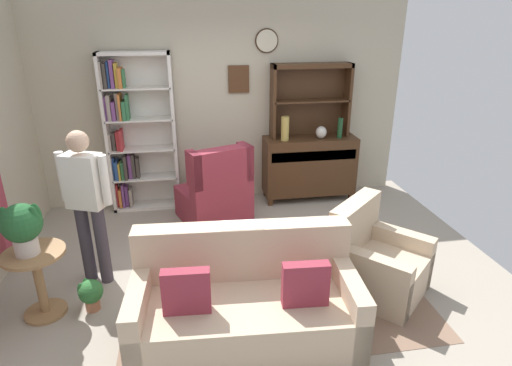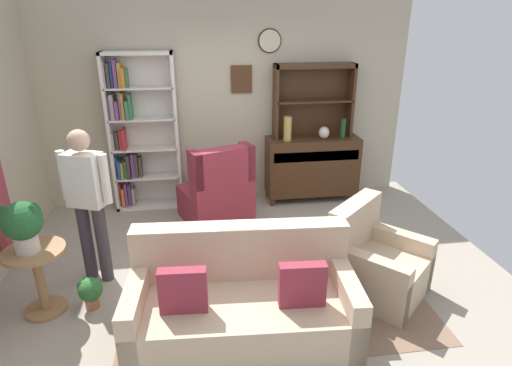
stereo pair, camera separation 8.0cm
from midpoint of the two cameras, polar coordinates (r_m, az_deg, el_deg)
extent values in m
cube|color=#9E9384|center=(4.46, -0.40, -12.57)|extent=(5.40, 4.60, 0.02)
cube|color=#BCB299|center=(5.91, -3.35, 10.91)|extent=(5.00, 0.06, 2.80)
cylinder|color=beige|center=(5.84, 2.29, 18.72)|extent=(0.28, 0.03, 0.28)
torus|color=#382314|center=(5.84, 2.29, 18.72)|extent=(0.31, 0.02, 0.31)
cube|color=#4C2D19|center=(5.83, -1.58, 13.91)|extent=(0.28, 0.03, 0.36)
cube|color=#846651|center=(4.24, 2.95, -14.43)|extent=(2.79, 1.90, 0.01)
cube|color=silver|center=(5.87, -18.72, 6.21)|extent=(0.04, 0.30, 2.10)
cube|color=silver|center=(5.77, -10.27, 6.78)|extent=(0.04, 0.30, 2.10)
cube|color=silver|center=(5.64, -15.54, 16.65)|extent=(0.90, 0.30, 0.04)
cube|color=silver|center=(6.14, -13.64, -2.79)|extent=(0.90, 0.30, 0.04)
cube|color=silver|center=(5.94, -14.41, 6.87)|extent=(0.90, 0.01, 2.10)
cube|color=silver|center=(5.99, -13.99, 0.91)|extent=(0.86, 0.30, 0.02)
cube|color=#B22D33|center=(6.11, -17.51, -1.42)|extent=(0.03, 0.11, 0.32)
cube|color=#CC7233|center=(6.11, -17.12, -1.69)|extent=(0.04, 0.19, 0.25)
cube|color=#723F7F|center=(6.09, -16.77, -1.35)|extent=(0.03, 0.20, 0.33)
cube|color=#723F7F|center=(6.09, -16.37, -1.48)|extent=(0.04, 0.10, 0.29)
cube|color=gray|center=(6.09, -15.87, -1.67)|extent=(0.04, 0.15, 0.24)
cube|color=silver|center=(5.86, -14.35, 4.61)|extent=(0.86, 0.30, 0.02)
cube|color=#284C8C|center=(5.97, -17.94, 2.04)|extent=(0.02, 0.11, 0.30)
cube|color=#284C8C|center=(5.97, -17.58, 1.87)|extent=(0.04, 0.22, 0.25)
cube|color=gold|center=(5.97, -17.23, 1.77)|extent=(0.02, 0.22, 0.23)
cube|color=#337247|center=(5.96, -16.87, 1.85)|extent=(0.04, 0.17, 0.24)
cube|color=#3F3833|center=(5.94, -16.47, 2.29)|extent=(0.04, 0.24, 0.33)
cube|color=#723F7F|center=(5.93, -15.98, 2.33)|extent=(0.04, 0.13, 0.33)
cube|color=#3F3833|center=(5.93, -15.55, 2.36)|extent=(0.04, 0.13, 0.33)
cube|color=#3F3833|center=(5.93, -15.02, 2.17)|extent=(0.04, 0.11, 0.28)
cube|color=silver|center=(5.76, -14.72, 8.45)|extent=(0.86, 0.30, 0.02)
cube|color=gray|center=(5.86, -18.34, 5.43)|extent=(0.03, 0.20, 0.22)
cube|color=#3F3833|center=(5.85, -17.94, 5.51)|extent=(0.04, 0.13, 0.23)
cube|color=#B22D33|center=(5.84, -17.44, 5.60)|extent=(0.04, 0.15, 0.25)
cube|color=#B22D33|center=(5.83, -17.05, 5.74)|extent=(0.03, 0.22, 0.27)
cube|color=silver|center=(5.68, -15.11, 12.41)|extent=(0.86, 0.30, 0.02)
cube|color=#723F7F|center=(5.76, -18.86, 9.65)|extent=(0.03, 0.16, 0.30)
cube|color=gray|center=(5.75, -18.47, 9.80)|extent=(0.04, 0.22, 0.32)
cube|color=#723F7F|center=(5.75, -17.91, 9.42)|extent=(0.04, 0.21, 0.24)
cube|color=gray|center=(5.74, -17.50, 9.97)|extent=(0.04, 0.13, 0.34)
cube|color=#CC7233|center=(5.73, -17.15, 9.96)|extent=(0.03, 0.22, 0.33)
cube|color=#337247|center=(5.73, -16.63, 9.55)|extent=(0.04, 0.24, 0.24)
cube|color=#337247|center=(5.72, -16.27, 9.96)|extent=(0.03, 0.19, 0.32)
cube|color=gray|center=(5.70, -19.39, 13.72)|extent=(0.02, 0.22, 0.32)
cube|color=#3F3833|center=(5.69, -18.97, 13.65)|extent=(0.04, 0.19, 0.30)
cube|color=#284C8C|center=(5.69, -18.60, 13.79)|extent=(0.03, 0.12, 0.32)
cube|color=#723F7F|center=(5.68, -18.14, 13.95)|extent=(0.04, 0.17, 0.34)
cube|color=gold|center=(5.67, -17.61, 13.78)|extent=(0.04, 0.16, 0.30)
cube|color=#CC7233|center=(5.67, -17.12, 13.55)|extent=(0.04, 0.23, 0.25)
cube|color=#337247|center=(5.66, -16.72, 13.49)|extent=(0.03, 0.12, 0.23)
cube|color=#422816|center=(6.09, 7.95, 2.39)|extent=(1.30, 0.45, 0.82)
cube|color=#422816|center=(5.97, 2.63, -2.59)|extent=(0.06, 0.06, 0.10)
cube|color=#422816|center=(6.29, 13.43, -1.87)|extent=(0.06, 0.06, 0.10)
cube|color=#422816|center=(6.28, 2.04, -1.29)|extent=(0.06, 0.06, 0.10)
cube|color=#422816|center=(6.59, 12.35, -0.67)|extent=(0.06, 0.06, 0.10)
cube|color=#352012|center=(5.83, 8.64, 3.58)|extent=(1.20, 0.01, 0.14)
cube|color=#422816|center=(5.81, 3.08, 10.92)|extent=(0.04, 0.26, 1.00)
cube|color=#422816|center=(6.10, 13.07, 10.93)|extent=(0.04, 0.26, 1.00)
cube|color=#422816|center=(5.87, 8.45, 15.48)|extent=(1.10, 0.26, 0.06)
cube|color=#422816|center=(5.93, 8.20, 10.97)|extent=(1.06, 0.26, 0.02)
cube|color=#422816|center=(6.05, 7.87, 11.19)|extent=(1.10, 0.01, 1.00)
cylinder|color=tan|center=(5.76, 4.70, 7.36)|extent=(0.11, 0.11, 0.33)
ellipsoid|color=beige|center=(5.92, 9.59, 6.75)|extent=(0.15, 0.15, 0.17)
cylinder|color=#194223|center=(5.97, 12.09, 7.25)|extent=(0.07, 0.07, 0.28)
cube|color=#C6AD8E|center=(3.59, -1.10, -17.96)|extent=(1.85, 0.97, 0.42)
cube|color=#C6AD8E|center=(3.60, -1.48, -9.11)|extent=(1.81, 0.32, 0.48)
cube|color=#C6AD8E|center=(3.59, -15.05, -16.95)|extent=(0.20, 0.86, 0.60)
cube|color=#C6AD8E|center=(3.67, 12.47, -15.82)|extent=(0.20, 0.86, 0.60)
cube|color=maroon|center=(3.27, -9.17, -14.21)|extent=(0.37, 0.12, 0.36)
cube|color=maroon|center=(3.31, 7.01, -13.55)|extent=(0.37, 0.12, 0.36)
cube|color=white|center=(3.48, -1.52, -5.68)|extent=(0.37, 0.20, 0.00)
cube|color=#C6AD8E|center=(4.29, 16.89, -11.79)|extent=(1.08, 1.08, 0.40)
cube|color=#C6AD8E|center=(4.17, 13.76, -5.48)|extent=(0.67, 0.64, 0.48)
cube|color=#C6AD8E|center=(4.01, 15.26, -12.89)|extent=(0.63, 0.67, 0.55)
cube|color=#C6AD8E|center=(4.50, 18.53, -9.20)|extent=(0.63, 0.67, 0.55)
cube|color=maroon|center=(5.53, -5.16, -2.90)|extent=(1.01, 1.02, 0.42)
cube|color=maroon|center=(5.07, -3.99, 1.26)|extent=(0.80, 0.46, 0.63)
cube|color=maroon|center=(5.22, -0.81, 2.99)|extent=(0.19, 0.30, 0.44)
cube|color=maroon|center=(4.95, -7.79, 1.76)|extent=(0.19, 0.30, 0.44)
cylinder|color=#997047|center=(4.11, -27.46, -8.22)|extent=(0.52, 0.52, 0.03)
cylinder|color=#997047|center=(4.27, -26.71, -11.95)|extent=(0.08, 0.08, 0.61)
cylinder|color=#997047|center=(4.42, -26.07, -15.08)|extent=(0.36, 0.36, 0.03)
cylinder|color=beige|center=(4.07, -28.16, -7.22)|extent=(0.19, 0.19, 0.15)
sphere|color=#235B2D|center=(3.98, -28.69, -4.53)|extent=(0.33, 0.33, 0.33)
ellipsoid|color=#235B2D|center=(3.90, -27.38, -4.15)|extent=(0.10, 0.06, 0.23)
ellipsoid|color=#235B2D|center=(4.00, -30.35, -4.08)|extent=(0.10, 0.06, 0.23)
ellipsoid|color=#235B2D|center=(3.95, -27.14, -3.79)|extent=(0.10, 0.06, 0.23)
cylinder|color=#AD6B4C|center=(4.28, -20.79, -14.89)|extent=(0.13, 0.13, 0.10)
sphere|color=#2D6B33|center=(4.20, -21.05, -13.33)|extent=(0.22, 0.22, 0.22)
ellipsoid|color=#2D6B33|center=(4.19, -22.17, -13.13)|extent=(0.06, 0.04, 0.15)
ellipsoid|color=#2D6B33|center=(4.25, -21.55, -12.57)|extent=(0.06, 0.04, 0.15)
cylinder|color=#38333D|center=(4.54, -21.51, -7.37)|extent=(0.16, 0.16, 0.82)
cylinder|color=#38333D|center=(4.45, -19.58, -7.74)|extent=(0.16, 0.16, 0.82)
cube|color=silver|center=(4.23, -21.73, 0.43)|extent=(0.39, 0.31, 0.52)
sphere|color=tan|center=(4.11, -22.46, 5.37)|extent=(0.26, 0.26, 0.20)
cylinder|color=silver|center=(4.35, -24.16, 0.99)|extent=(0.10, 0.10, 0.48)
cylinder|color=silver|center=(4.10, -19.25, 0.51)|extent=(0.10, 0.10, 0.48)
cube|color=#422816|center=(4.34, -1.42, -7.23)|extent=(0.80, 0.50, 0.03)
cube|color=#422816|center=(4.23, -6.10, -11.45)|extent=(0.05, 0.05, 0.39)
cube|color=#422816|center=(4.31, 3.94, -10.71)|extent=(0.05, 0.05, 0.39)
cube|color=#422816|center=(4.61, -6.36, -8.48)|extent=(0.05, 0.05, 0.39)
cube|color=#422816|center=(4.68, 2.81, -7.87)|extent=(0.05, 0.05, 0.39)
cube|color=#CC7233|center=(4.28, 0.59, -7.29)|extent=(0.20, 0.15, 0.02)
cube|color=#B22D33|center=(4.27, 0.74, -7.01)|extent=(0.21, 0.10, 0.03)
cube|color=#337247|center=(4.25, 0.56, -6.70)|extent=(0.22, 0.13, 0.03)
cube|color=#337247|center=(4.24, 0.64, -6.34)|extent=(0.14, 0.16, 0.03)
camera|label=1|loc=(0.04, -89.46, 0.22)|focal=29.48mm
camera|label=2|loc=(0.04, 90.54, -0.22)|focal=29.48mm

